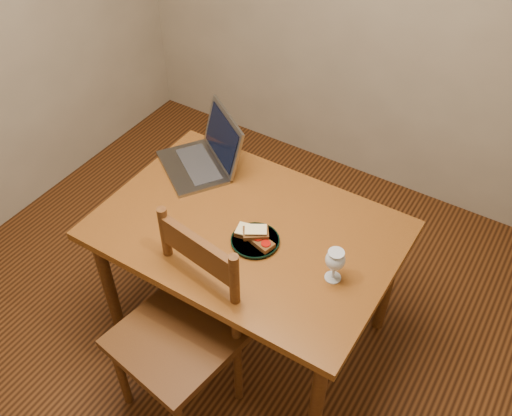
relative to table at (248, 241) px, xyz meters
The scene contains 9 objects.
floor 0.68m from the table, 136.03° to the right, with size 3.20×3.20×0.02m, color black.
table is the anchor object (origin of this frame).
chair 0.50m from the table, 94.21° to the right, with size 0.53×0.51×0.50m.
plate 0.14m from the table, 38.07° to the right, with size 0.21×0.21×0.02m, color black.
sandwich_cheese 0.14m from the table, 50.35° to the right, with size 0.12×0.07×0.04m, color #381E0C, non-canonical shape.
sandwich_tomato 0.18m from the table, 30.94° to the right, with size 0.10×0.06×0.03m, color #381E0C, non-canonical shape.
sandwich_top 0.17m from the table, 35.66° to the right, with size 0.11×0.06×0.03m, color #381E0C, non-canonical shape.
milk_glass 0.48m from the table, ahead, with size 0.08×0.08×0.16m, color white, non-canonical shape.
laptop 0.51m from the table, 147.20° to the left, with size 0.49×0.48×0.27m.
Camera 1 is at (1.08, -1.36, 2.52)m, focal length 40.00 mm.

